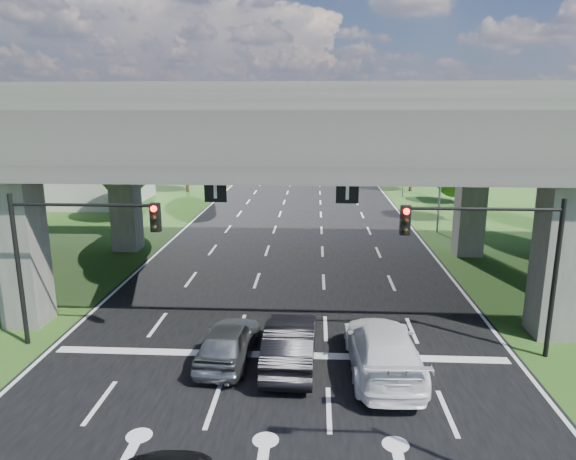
# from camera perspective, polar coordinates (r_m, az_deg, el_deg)

# --- Properties ---
(ground) EXTENTS (160.00, 160.00, 0.00)m
(ground) POSITION_cam_1_polar(r_m,az_deg,el_deg) (16.84, -1.94, -19.20)
(ground) COLOR #264A17
(ground) RESTS_ON ground
(road) EXTENTS (18.00, 120.00, 0.03)m
(road) POSITION_cam_1_polar(r_m,az_deg,el_deg) (25.81, 0.01, -7.18)
(road) COLOR black
(road) RESTS_ON ground
(overpass) EXTENTS (80.00, 15.00, 10.00)m
(overpass) POSITION_cam_1_polar(r_m,az_deg,el_deg) (26.20, 0.25, 10.84)
(overpass) COLOR #32302E
(overpass) RESTS_ON ground
(warehouse) EXTENTS (20.00, 10.00, 4.00)m
(warehouse) POSITION_cam_1_polar(r_m,az_deg,el_deg) (56.66, -25.83, 4.83)
(warehouse) COLOR #9E9E99
(warehouse) RESTS_ON ground
(signal_right) EXTENTS (5.76, 0.54, 6.00)m
(signal_right) POSITION_cam_1_polar(r_m,az_deg,el_deg) (19.83, 22.20, -1.89)
(signal_right) COLOR black
(signal_right) RESTS_ON ground
(signal_left) EXTENTS (5.76, 0.54, 6.00)m
(signal_left) POSITION_cam_1_polar(r_m,az_deg,el_deg) (20.83, -23.00, -1.26)
(signal_left) COLOR black
(signal_left) RESTS_ON ground
(streetlight_far) EXTENTS (3.38, 0.25, 10.00)m
(streetlight_far) POSITION_cam_1_polar(r_m,az_deg,el_deg) (39.27, 16.20, 8.11)
(streetlight_far) COLOR gray
(streetlight_far) RESTS_ON ground
(streetlight_beyond) EXTENTS (3.38, 0.25, 10.00)m
(streetlight_beyond) POSITION_cam_1_polar(r_m,az_deg,el_deg) (54.94, 12.49, 9.65)
(streetlight_beyond) COLOR gray
(streetlight_beyond) RESTS_ON ground
(tree_left_near) EXTENTS (4.50, 4.50, 7.80)m
(tree_left_near) POSITION_cam_1_polar(r_m,az_deg,el_deg) (43.15, -17.76, 7.05)
(tree_left_near) COLOR black
(tree_left_near) RESTS_ON ground
(tree_left_mid) EXTENTS (3.91, 3.90, 6.76)m
(tree_left_mid) POSITION_cam_1_polar(r_m,az_deg,el_deg) (51.72, -17.73, 7.27)
(tree_left_mid) COLOR black
(tree_left_mid) RESTS_ON ground
(tree_left_far) EXTENTS (4.80, 4.80, 8.32)m
(tree_left_far) POSITION_cam_1_polar(r_m,az_deg,el_deg) (58.06, -11.27, 9.19)
(tree_left_far) COLOR black
(tree_left_far) RESTS_ON ground
(tree_right_near) EXTENTS (4.20, 4.20, 7.28)m
(tree_right_near) POSITION_cam_1_polar(r_m,az_deg,el_deg) (43.98, 18.70, 6.67)
(tree_right_near) COLOR black
(tree_right_near) RESTS_ON ground
(tree_right_mid) EXTENTS (3.91, 3.90, 6.76)m
(tree_right_mid) POSITION_cam_1_polar(r_m,az_deg,el_deg) (52.49, 19.56, 7.21)
(tree_right_mid) COLOR black
(tree_right_mid) RESTS_ON ground
(tree_right_far) EXTENTS (4.50, 4.50, 7.80)m
(tree_right_far) POSITION_cam_1_polar(r_m,az_deg,el_deg) (59.28, 13.70, 8.84)
(tree_right_far) COLOR black
(tree_right_far) RESTS_ON ground
(car_silver) EXTENTS (2.09, 4.54, 1.51)m
(car_silver) POSITION_cam_1_polar(r_m,az_deg,el_deg) (19.28, -6.62, -12.16)
(car_silver) COLOR gray
(car_silver) RESTS_ON road
(car_dark) EXTENTS (1.82, 5.03, 1.65)m
(car_dark) POSITION_cam_1_polar(r_m,az_deg,el_deg) (18.86, 0.24, -12.43)
(car_dark) COLOR black
(car_dark) RESTS_ON road
(car_white) EXTENTS (2.55, 5.94, 1.71)m
(car_white) POSITION_cam_1_polar(r_m,az_deg,el_deg) (18.65, 10.52, -12.89)
(car_white) COLOR white
(car_white) RESTS_ON road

